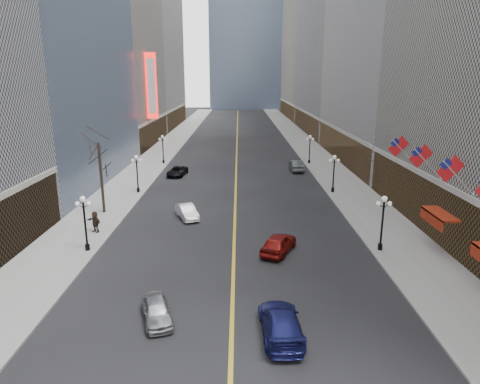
{
  "coord_description": "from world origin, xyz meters",
  "views": [
    {
      "loc": [
        0.4,
        -2.07,
        13.64
      ],
      "look_at": [
        0.46,
        20.18,
        7.64
      ],
      "focal_mm": 32.0,
      "sensor_mm": 36.0,
      "label": 1
    }
  ],
  "objects_px": {
    "car_nb_far": "(177,171)",
    "car_sb_mid": "(279,243)",
    "car_nb_near": "(157,310)",
    "car_sb_far": "(296,166)",
    "streetlamp_east_3": "(310,146)",
    "streetlamp_west_3": "(163,146)",
    "streetlamp_west_2": "(137,170)",
    "streetlamp_east_2": "(334,170)",
    "streetlamp_west_1": "(85,218)",
    "streetlamp_east_1": "(383,217)",
    "car_sb_near": "(281,323)",
    "car_nb_mid": "(187,212)"
  },
  "relations": [
    {
      "from": "streetlamp_west_3",
      "to": "streetlamp_east_3",
      "type": "bearing_deg",
      "value": 0.0
    },
    {
      "from": "car_sb_far",
      "to": "car_nb_far",
      "type": "bearing_deg",
      "value": 8.68
    },
    {
      "from": "streetlamp_east_3",
      "to": "car_sb_mid",
      "type": "relative_size",
      "value": 0.98
    },
    {
      "from": "car_sb_near",
      "to": "car_nb_near",
      "type": "bearing_deg",
      "value": -14.43
    },
    {
      "from": "streetlamp_west_1",
      "to": "car_sb_mid",
      "type": "height_order",
      "value": "streetlamp_west_1"
    },
    {
      "from": "streetlamp_west_2",
      "to": "car_sb_far",
      "type": "relative_size",
      "value": 0.91
    },
    {
      "from": "car_nb_mid",
      "to": "streetlamp_east_1",
      "type": "bearing_deg",
      "value": -49.51
    },
    {
      "from": "streetlamp_east_2",
      "to": "car_nb_near",
      "type": "xyz_separation_m",
      "value": [
        -16.15,
        -28.1,
        -2.25
      ]
    },
    {
      "from": "streetlamp_east_2",
      "to": "streetlamp_east_3",
      "type": "xyz_separation_m",
      "value": [
        0.0,
        18.0,
        0.0
      ]
    },
    {
      "from": "car_nb_far",
      "to": "streetlamp_west_2",
      "type": "bearing_deg",
      "value": -102.08
    },
    {
      "from": "car_sb_near",
      "to": "car_nb_mid",
      "type": "bearing_deg",
      "value": -72.14
    },
    {
      "from": "streetlamp_west_1",
      "to": "streetlamp_west_3",
      "type": "bearing_deg",
      "value": 90.0
    },
    {
      "from": "car_sb_near",
      "to": "streetlamp_east_1",
      "type": "bearing_deg",
      "value": -130.72
    },
    {
      "from": "car_nb_far",
      "to": "car_sb_mid",
      "type": "relative_size",
      "value": 1.04
    },
    {
      "from": "streetlamp_west_2",
      "to": "car_sb_far",
      "type": "height_order",
      "value": "streetlamp_west_2"
    },
    {
      "from": "streetlamp_west_1",
      "to": "car_nb_mid",
      "type": "bearing_deg",
      "value": 50.25
    },
    {
      "from": "streetlamp_west_1",
      "to": "streetlamp_east_3",
      "type": "bearing_deg",
      "value": 56.75
    },
    {
      "from": "streetlamp_east_1",
      "to": "streetlamp_east_2",
      "type": "xyz_separation_m",
      "value": [
        0.0,
        18.0,
        0.0
      ]
    },
    {
      "from": "car_nb_far",
      "to": "streetlamp_east_2",
      "type": "bearing_deg",
      "value": -17.45
    },
    {
      "from": "car_nb_near",
      "to": "car_sb_far",
      "type": "height_order",
      "value": "car_sb_far"
    },
    {
      "from": "car_sb_near",
      "to": "streetlamp_west_1",
      "type": "bearing_deg",
      "value": -41.16
    },
    {
      "from": "streetlamp_east_2",
      "to": "car_sb_far",
      "type": "height_order",
      "value": "streetlamp_east_2"
    },
    {
      "from": "streetlamp_west_3",
      "to": "car_nb_mid",
      "type": "distance_m",
      "value": 28.51
    },
    {
      "from": "streetlamp_west_1",
      "to": "car_sb_far",
      "type": "relative_size",
      "value": 0.91
    },
    {
      "from": "streetlamp_east_3",
      "to": "streetlamp_west_2",
      "type": "xyz_separation_m",
      "value": [
        -23.6,
        -18.0,
        0.0
      ]
    },
    {
      "from": "streetlamp_west_2",
      "to": "streetlamp_west_3",
      "type": "distance_m",
      "value": 18.0
    },
    {
      "from": "streetlamp_east_3",
      "to": "car_sb_near",
      "type": "height_order",
      "value": "streetlamp_east_3"
    },
    {
      "from": "streetlamp_west_2",
      "to": "car_sb_far",
      "type": "distance_m",
      "value": 24.45
    },
    {
      "from": "streetlamp_west_3",
      "to": "car_nb_far",
      "type": "xyz_separation_m",
      "value": [
        3.42,
        -8.51,
        -2.24
      ]
    },
    {
      "from": "car_sb_far",
      "to": "streetlamp_west_3",
      "type": "bearing_deg",
      "value": -16.06
    },
    {
      "from": "streetlamp_east_2",
      "to": "car_nb_far",
      "type": "height_order",
      "value": "streetlamp_east_2"
    },
    {
      "from": "car_nb_near",
      "to": "car_nb_mid",
      "type": "xyz_separation_m",
      "value": [
        -0.41,
        18.56,
        0.03
      ]
    },
    {
      "from": "streetlamp_west_1",
      "to": "car_sb_far",
      "type": "bearing_deg",
      "value": 55.86
    },
    {
      "from": "streetlamp_east_3",
      "to": "streetlamp_east_1",
      "type": "bearing_deg",
      "value": -90.0
    },
    {
      "from": "streetlamp_east_2",
      "to": "car_sb_mid",
      "type": "xyz_separation_m",
      "value": [
        -8.22,
        -18.15,
        -2.12
      ]
    },
    {
      "from": "streetlamp_east_3",
      "to": "streetlamp_west_3",
      "type": "bearing_deg",
      "value": 180.0
    },
    {
      "from": "streetlamp_east_2",
      "to": "car_sb_mid",
      "type": "relative_size",
      "value": 0.98
    },
    {
      "from": "streetlamp_east_1",
      "to": "car_nb_near",
      "type": "relative_size",
      "value": 1.18
    },
    {
      "from": "car_nb_far",
      "to": "car_sb_far",
      "type": "xyz_separation_m",
      "value": [
        17.38,
        3.19,
        0.15
      ]
    },
    {
      "from": "streetlamp_west_3",
      "to": "car_sb_mid",
      "type": "xyz_separation_m",
      "value": [
        15.38,
        -36.15,
        -2.12
      ]
    },
    {
      "from": "streetlamp_east_1",
      "to": "car_nb_far",
      "type": "bearing_deg",
      "value": 126.29
    },
    {
      "from": "streetlamp_east_1",
      "to": "car_nb_near",
      "type": "distance_m",
      "value": 19.18
    },
    {
      "from": "car_nb_far",
      "to": "car_sb_near",
      "type": "height_order",
      "value": "car_sb_near"
    },
    {
      "from": "car_nb_far",
      "to": "car_sb_near",
      "type": "bearing_deg",
      "value": -66.47
    },
    {
      "from": "car_nb_far",
      "to": "streetlamp_east_3",
      "type": "bearing_deg",
      "value": 30.59
    },
    {
      "from": "streetlamp_east_3",
      "to": "car_nb_far",
      "type": "relative_size",
      "value": 0.95
    },
    {
      "from": "car_nb_far",
      "to": "car_sb_mid",
      "type": "xyz_separation_m",
      "value": [
        11.97,
        -27.64,
        0.12
      ]
    },
    {
      "from": "streetlamp_east_2",
      "to": "car_nb_far",
      "type": "relative_size",
      "value": 0.95
    },
    {
      "from": "streetlamp_east_3",
      "to": "car_nb_near",
      "type": "xyz_separation_m",
      "value": [
        -16.15,
        -46.1,
        -2.25
      ]
    },
    {
      "from": "streetlamp_east_1",
      "to": "car_sb_near",
      "type": "relative_size",
      "value": 0.86
    }
  ]
}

